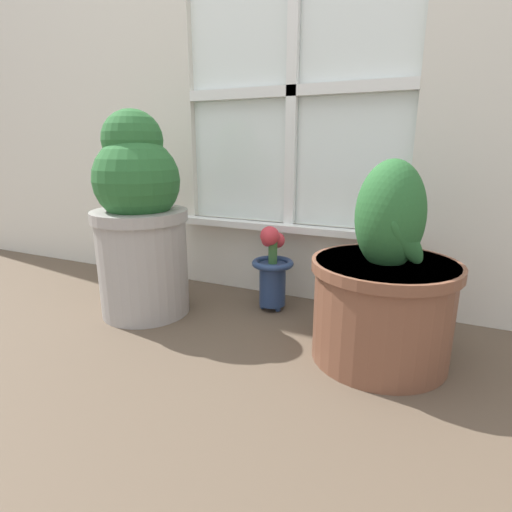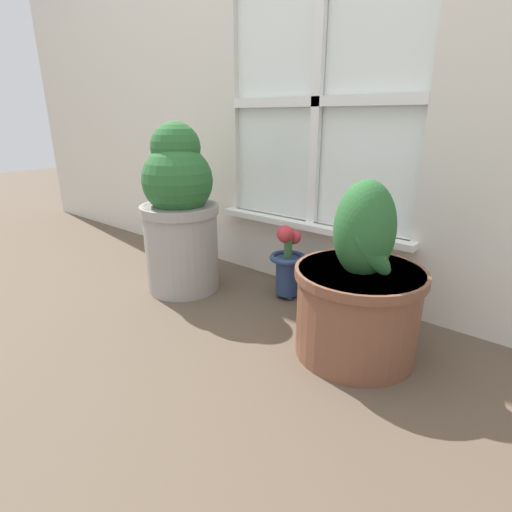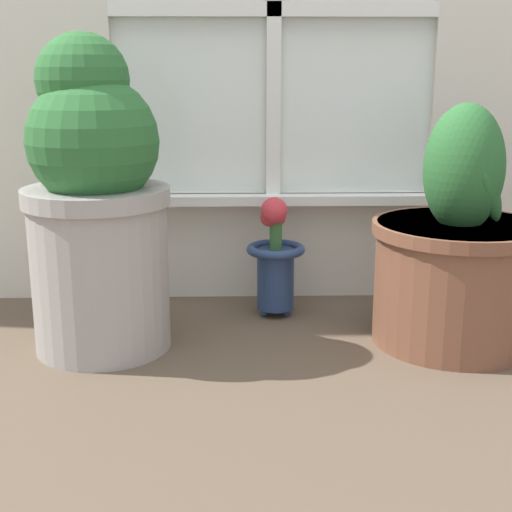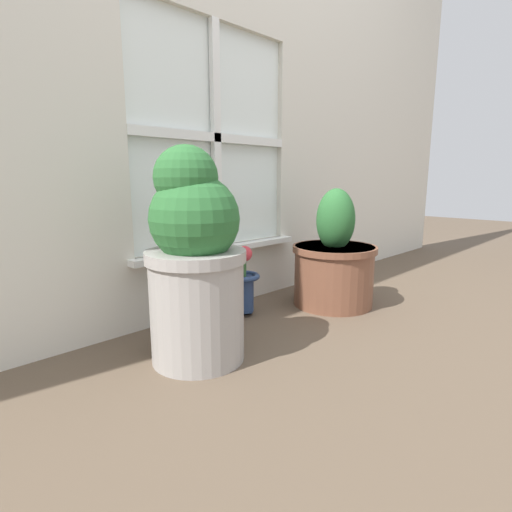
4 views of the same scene
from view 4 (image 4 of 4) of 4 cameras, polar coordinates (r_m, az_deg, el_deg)
ground_plane at (r=1.43m, az=11.17°, el=-12.52°), size 10.00×10.00×0.00m
potted_plant_left at (r=1.23m, az=-8.70°, el=-0.61°), size 0.31×0.31×0.67m
potted_plant_right at (r=1.83m, az=11.09°, el=-1.02°), size 0.37×0.37×0.53m
flower_vase at (r=1.66m, az=-1.96°, el=-3.48°), size 0.14×0.14×0.30m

